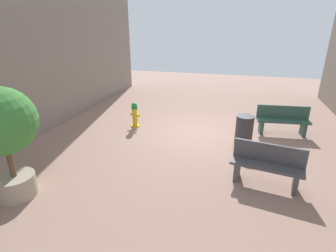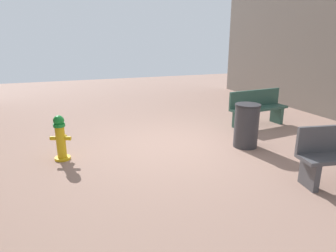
# 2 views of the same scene
# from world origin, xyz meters

# --- Properties ---
(ground_plane) EXTENTS (23.40, 23.40, 0.00)m
(ground_plane) POSITION_xyz_m (0.00, 0.00, 0.00)
(ground_plane) COLOR #9E7A6B
(fire_hydrant) EXTENTS (0.40, 0.37, 0.89)m
(fire_hydrant) POSITION_xyz_m (2.35, -0.05, 0.45)
(fire_hydrant) COLOR gold
(fire_hydrant) RESTS_ON ground_plane
(bench_near) EXTENTS (1.72, 0.61, 0.95)m
(bench_near) POSITION_xyz_m (-2.68, -0.74, 0.50)
(bench_near) COLOR #33594C
(bench_near) RESTS_ON ground_plane
(trash_bin) EXTENTS (0.54, 0.54, 0.95)m
(trash_bin) POSITION_xyz_m (-1.44, 0.57, 0.48)
(trash_bin) COLOR #38383D
(trash_bin) RESTS_ON ground_plane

